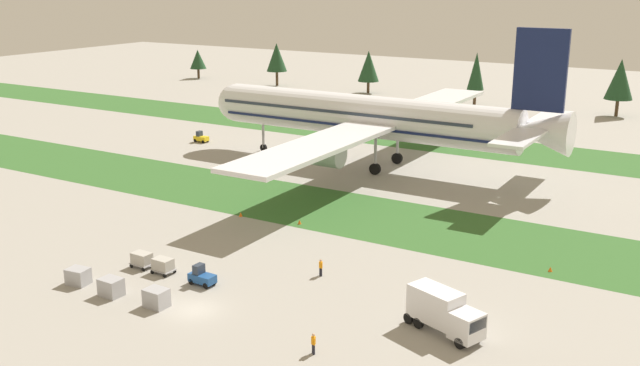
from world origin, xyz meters
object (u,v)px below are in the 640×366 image
object	(u,v)px
airliner	(374,117)
catering_truck	(444,311)
baggage_tug	(202,277)
taxiway_marker_2	(300,222)
pushback_tractor	(201,138)
ground_crew_loader	(321,267)
cargo_dolly_second	(142,259)
taxiway_marker_0	(241,214)
taxiway_marker_1	(550,269)
uld_container_0	(78,276)
uld_container_2	(156,298)
uld_container_1	(111,287)
cargo_dolly_lead	(163,265)
ground_crew_marshaller	(313,343)

from	to	relation	value
airliner	catering_truck	bearing A→B (deg)	-146.98
baggage_tug	taxiway_marker_2	bearing A→B (deg)	-174.07
airliner	pushback_tractor	world-z (taller)	airliner
ground_crew_loader	taxiway_marker_2	bearing A→B (deg)	160.59
catering_truck	cargo_dolly_second	bearing A→B (deg)	-65.63
baggage_tug	cargo_dolly_second	xyz separation A→B (m)	(-7.92, 0.23, 0.10)
ground_crew_loader	taxiway_marker_0	size ratio (longest dim) A/B	3.24
taxiway_marker_1	taxiway_marker_2	distance (m)	29.15
ground_crew_loader	uld_container_0	bearing A→B (deg)	-113.71
cargo_dolly_second	taxiway_marker_2	xyz separation A→B (m)	(6.45, 19.42, -0.66)
baggage_tug	ground_crew_loader	size ratio (longest dim) A/B	1.52
uld_container_2	taxiway_marker_2	distance (m)	25.51
uld_container_1	uld_container_2	bearing A→B (deg)	4.15
airliner	taxiway_marker_0	size ratio (longest dim) A/B	132.60
cargo_dolly_second	taxiway_marker_0	size ratio (longest dim) A/B	4.17
catering_truck	ground_crew_loader	world-z (taller)	catering_truck
catering_truck	taxiway_marker_0	xyz separation A→B (m)	(-32.51, 15.73, -1.68)
cargo_dolly_lead	catering_truck	xyz separation A→B (m)	(28.36, 2.46, 1.03)
cargo_dolly_second	ground_crew_loader	distance (m)	18.13
airliner	uld_container_1	distance (m)	54.84
uld_container_0	uld_container_1	bearing A→B (deg)	-3.45
uld_container_1	taxiway_marker_0	xyz separation A→B (m)	(-3.68, 24.56, -0.57)
taxiway_marker_1	uld_container_2	bearing A→B (deg)	-136.95
catering_truck	ground_crew_loader	size ratio (longest dim) A/B	4.21
baggage_tug	ground_crew_loader	bearing A→B (deg)	132.98
catering_truck	taxiway_marker_1	bearing A→B (deg)	-173.79
uld_container_1	taxiway_marker_0	size ratio (longest dim) A/B	3.72
airliner	ground_crew_marshaller	xyz separation A→B (m)	(22.28, -54.03, -6.88)
airliner	taxiway_marker_1	xyz separation A→B (m)	(33.94, -27.89, -7.59)
pushback_tractor	uld_container_2	size ratio (longest dim) A/B	1.30
catering_truck	baggage_tug	bearing A→B (deg)	-63.61
airliner	taxiway_marker_2	distance (m)	29.90
uld_container_0	uld_container_1	xyz separation A→B (m)	(4.67, -0.28, 0.06)
uld_container_1	taxiway_marker_2	xyz separation A→B (m)	(4.03, 25.86, -0.58)
airliner	uld_container_0	xyz separation A→B (m)	(-3.90, -54.11, -7.04)
uld_container_1	taxiway_marker_2	distance (m)	26.17
cargo_dolly_second	ground_crew_marshaller	distance (m)	24.70
pushback_tractor	uld_container_1	size ratio (longest dim) A/B	1.30
taxiway_marker_0	catering_truck	bearing A→B (deg)	-25.83
uld_container_1	uld_container_2	distance (m)	5.22
baggage_tug	cargo_dolly_lead	xyz separation A→B (m)	(-5.02, 0.14, 0.10)
cargo_dolly_second	uld_container_1	distance (m)	6.88
catering_truck	uld_container_1	world-z (taller)	catering_truck
airliner	baggage_tug	xyz separation A→B (m)	(6.27, -48.18, -7.01)
airliner	uld_container_0	world-z (taller)	airliner
catering_truck	taxiway_marker_1	world-z (taller)	catering_truck
cargo_dolly_lead	uld_container_1	world-z (taller)	uld_container_1
baggage_tug	uld_container_2	xyz separation A→B (m)	(-0.29, -5.83, 0.03)
cargo_dolly_second	uld_container_0	bearing A→B (deg)	-18.41
ground_crew_loader	taxiway_marker_0	xyz separation A→B (m)	(-17.82, 10.74, -0.68)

